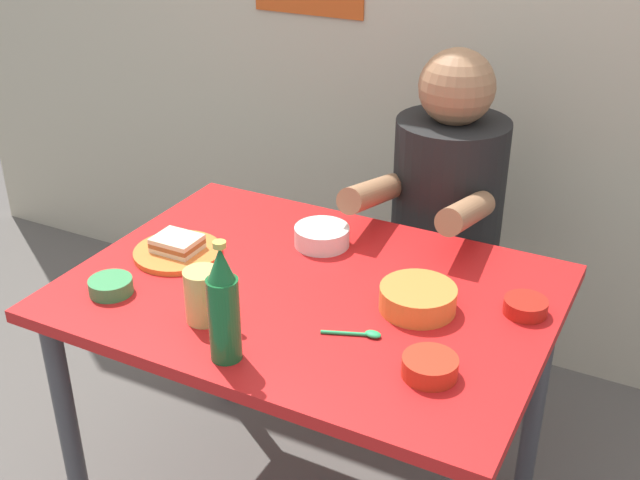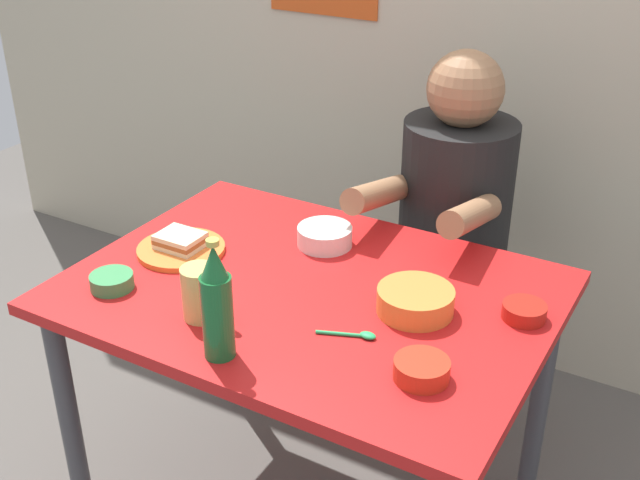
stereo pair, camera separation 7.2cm
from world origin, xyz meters
name	(u,v)px [view 1 (the left image)]	position (x,y,z in m)	size (l,w,h in m)	color
dining_table	(310,321)	(0.00, 0.00, 0.65)	(1.10, 0.80, 0.74)	red
stool	(438,311)	(0.11, 0.63, 0.35)	(0.34, 0.34, 0.45)	#4C4C51
person_seated	(447,190)	(0.11, 0.62, 0.77)	(0.33, 0.56, 0.72)	black
plate_orange	(178,252)	(-0.37, -0.01, 0.75)	(0.22, 0.22, 0.01)	orange
sandwich	(177,243)	(-0.37, -0.01, 0.77)	(0.11, 0.09, 0.04)	beige
beer_mug	(204,296)	(-0.14, -0.22, 0.80)	(0.13, 0.08, 0.12)	#D1BC66
beer_bottle	(224,307)	(-0.02, -0.32, 0.86)	(0.06, 0.06, 0.26)	#19602D
soup_bowl_orange	(418,297)	(0.25, 0.03, 0.77)	(0.17, 0.17, 0.05)	orange
rice_bowl_white	(322,235)	(-0.07, 0.20, 0.77)	(0.14, 0.14, 0.05)	silver
sambal_bowl_red	(526,306)	(0.47, 0.12, 0.76)	(0.10, 0.10, 0.03)	#B21E14
dip_bowl_green	(111,285)	(-0.39, -0.23, 0.76)	(0.10, 0.10, 0.03)	#388C4C
sauce_bowl_chili	(430,366)	(0.36, -0.19, 0.76)	(0.11, 0.11, 0.04)	red
spoon	(362,334)	(0.19, -0.12, 0.75)	(0.12, 0.06, 0.01)	#26A559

